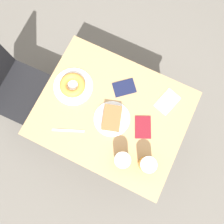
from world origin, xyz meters
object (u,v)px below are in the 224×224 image
at_px(plate_with_cake, 112,118).
at_px(beer_mug_left, 147,164).
at_px(napkin_folded, 167,102).
at_px(passport_near_edge, 124,87).
at_px(chair, 5,83).
at_px(beer_mug_center, 122,160).
at_px(plate_with_donut, 73,86).
at_px(fork, 68,130).
at_px(passport_far_edge, 143,127).

distance_m(plate_with_cake, beer_mug_left, 0.31).
xyz_separation_m(napkin_folded, passport_near_edge, (-0.03, 0.26, 0.00)).
bearing_deg(chair, beer_mug_center, -98.76).
bearing_deg(napkin_folded, chair, 106.31).
height_order(plate_with_donut, passport_near_edge, plate_with_donut).
relative_size(plate_with_cake, beer_mug_left, 1.73).
xyz_separation_m(fork, passport_near_edge, (0.36, -0.17, 0.00)).
bearing_deg(chair, fork, -101.32).
height_order(passport_near_edge, passport_far_edge, same).
height_order(beer_mug_center, passport_far_edge, beer_mug_center).
distance_m(napkin_folded, passport_near_edge, 0.26).
relative_size(beer_mug_center, passport_near_edge, 0.77).
height_order(plate_with_donut, napkin_folded, plate_with_donut).
bearing_deg(passport_near_edge, beer_mug_left, -139.58).
xyz_separation_m(beer_mug_left, passport_near_edge, (0.34, 0.29, -0.06)).
relative_size(chair, passport_far_edge, 5.99).
distance_m(plate_with_donut, beer_mug_center, 0.50).
bearing_deg(passport_near_edge, fork, 154.63).
bearing_deg(beer_mug_center, chair, 82.94).
bearing_deg(beer_mug_center, passport_near_edge, 23.68).
height_order(napkin_folded, fork, same).
distance_m(beer_mug_left, fork, 0.46).
height_order(plate_with_cake, passport_far_edge, plate_with_cake).
xyz_separation_m(plate_with_cake, plate_with_donut, (0.07, 0.28, 0.00)).
bearing_deg(plate_with_cake, napkin_folded, -46.85).
relative_size(chair, plate_with_cake, 4.48).
height_order(chair, beer_mug_left, chair).
height_order(beer_mug_center, fork, beer_mug_center).
distance_m(beer_mug_center, fork, 0.34).
distance_m(plate_with_cake, plate_with_donut, 0.29).
height_order(chair, passport_far_edge, chair).
height_order(chair, plate_with_cake, chair).
distance_m(beer_mug_left, beer_mug_center, 0.13).
height_order(plate_with_cake, fork, plate_with_cake).
distance_m(beer_mug_left, napkin_folded, 0.38).
xyz_separation_m(beer_mug_center, passport_far_edge, (0.22, -0.03, -0.06)).
distance_m(plate_with_cake, beer_mug_center, 0.23).
bearing_deg(chair, napkin_folded, -75.40).
bearing_deg(passport_far_edge, plate_with_cake, 101.36).
relative_size(plate_with_donut, beer_mug_left, 1.94).
relative_size(plate_with_cake, fork, 1.19).
bearing_deg(plate_with_cake, passport_near_edge, 5.68).
bearing_deg(passport_near_edge, napkin_folded, -83.23).
bearing_deg(fork, passport_near_edge, -25.37).
relative_size(chair, beer_mug_center, 7.73).
xyz_separation_m(plate_with_cake, passport_near_edge, (0.20, 0.02, -0.02)).
xyz_separation_m(chair, beer_mug_center, (-0.11, -0.91, 0.24)).
distance_m(plate_with_cake, fork, 0.25).
bearing_deg(plate_with_donut, passport_near_edge, -65.18).
xyz_separation_m(chair, passport_far_edge, (0.10, -0.94, 0.18)).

